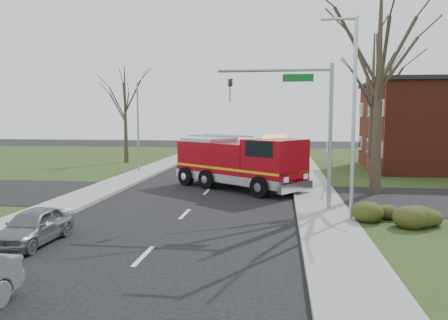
# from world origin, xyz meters

# --- Properties ---
(ground) EXTENTS (120.00, 120.00, 0.00)m
(ground) POSITION_xyz_m (0.00, 0.00, 0.00)
(ground) COLOR black
(ground) RESTS_ON ground
(sidewalk_right) EXTENTS (2.40, 80.00, 0.15)m
(sidewalk_right) POSITION_xyz_m (6.20, 0.00, 0.07)
(sidewalk_right) COLOR gray
(sidewalk_right) RESTS_ON ground
(sidewalk_left) EXTENTS (2.40, 80.00, 0.15)m
(sidewalk_left) POSITION_xyz_m (-6.20, 0.00, 0.07)
(sidewalk_left) COLOR gray
(sidewalk_left) RESTS_ON ground
(health_center_sign) EXTENTS (0.12, 2.00, 1.40)m
(health_center_sign) POSITION_xyz_m (10.50, 12.50, 0.88)
(health_center_sign) COLOR #54131A
(health_center_sign) RESTS_ON ground
(hedge_corner) EXTENTS (2.80, 2.00, 0.90)m
(hedge_corner) POSITION_xyz_m (9.00, -1.00, 0.58)
(hedge_corner) COLOR #2F3513
(hedge_corner) RESTS_ON lawn_right
(bare_tree_near) EXTENTS (6.00, 6.00, 12.00)m
(bare_tree_near) POSITION_xyz_m (9.50, 6.00, 7.41)
(bare_tree_near) COLOR #362C20
(bare_tree_near) RESTS_ON ground
(bare_tree_far) EXTENTS (5.25, 5.25, 10.50)m
(bare_tree_far) POSITION_xyz_m (11.00, 15.00, 6.49)
(bare_tree_far) COLOR #362C20
(bare_tree_far) RESTS_ON ground
(bare_tree_left) EXTENTS (4.50, 4.50, 9.00)m
(bare_tree_left) POSITION_xyz_m (-10.00, 20.00, 5.56)
(bare_tree_left) COLOR #362C20
(bare_tree_left) RESTS_ON ground
(traffic_signal_mast) EXTENTS (5.29, 0.18, 6.80)m
(traffic_signal_mast) POSITION_xyz_m (5.21, 1.50, 4.71)
(traffic_signal_mast) COLOR gray
(traffic_signal_mast) RESTS_ON ground
(streetlight_pole) EXTENTS (1.48, 0.16, 8.40)m
(streetlight_pole) POSITION_xyz_m (7.14, -0.50, 4.55)
(streetlight_pole) COLOR #B7BABF
(streetlight_pole) RESTS_ON ground
(utility_pole_far) EXTENTS (0.14, 0.14, 7.00)m
(utility_pole_far) POSITION_xyz_m (-6.80, 14.00, 3.50)
(utility_pole_far) COLOR gray
(utility_pole_far) RESTS_ON ground
(fire_engine) EXTENTS (8.40, 7.32, 3.38)m
(fire_engine) POSITION_xyz_m (1.83, 7.21, 1.53)
(fire_engine) COLOR maroon
(fire_engine) RESTS_ON ground
(parked_car_maroon) EXTENTS (1.53, 3.65, 1.24)m
(parked_car_maroon) POSITION_xyz_m (-4.20, -5.15, 0.62)
(parked_car_maroon) COLOR slate
(parked_car_maroon) RESTS_ON ground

